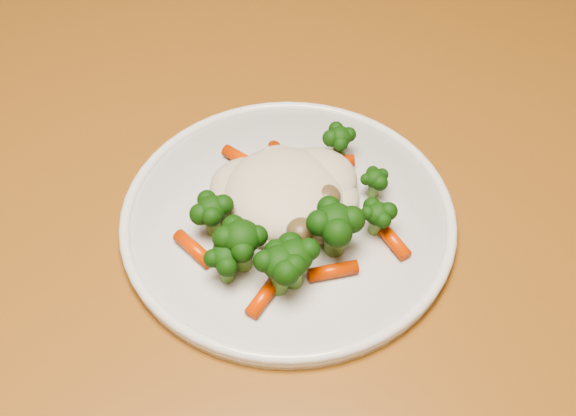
% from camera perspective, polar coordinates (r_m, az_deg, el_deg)
% --- Properties ---
extents(dining_table, '(1.26, 1.01, 0.75)m').
position_cam_1_polar(dining_table, '(0.75, -0.87, -5.64)').
color(dining_table, '#955A22').
rests_on(dining_table, ground).
extents(plate, '(0.30, 0.30, 0.01)m').
position_cam_1_polar(plate, '(0.65, 0.00, -0.82)').
color(plate, silver).
rests_on(plate, dining_table).
extents(meal, '(0.20, 0.19, 0.05)m').
position_cam_1_polar(meal, '(0.62, -0.07, -0.13)').
color(meal, beige).
rests_on(meal, plate).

